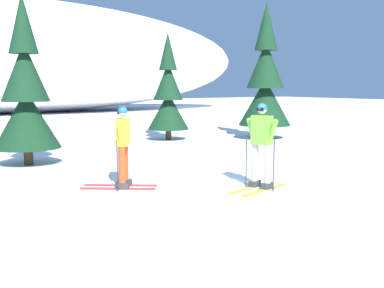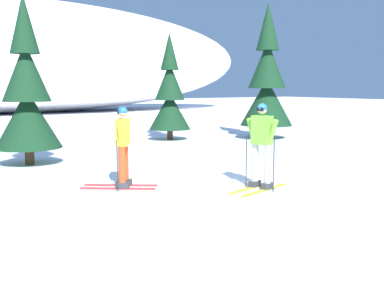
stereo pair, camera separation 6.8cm
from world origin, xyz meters
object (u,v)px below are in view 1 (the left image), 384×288
object	(u,v)px
skier_yellow_jacket	(123,145)
pine_tree_center_right	(168,95)
pine_tree_center_left	(26,94)
skier_lime_jacket	(261,144)
pine_tree_far_right	(265,83)

from	to	relation	value
skier_yellow_jacket	pine_tree_center_right	bearing A→B (deg)	53.83
pine_tree_center_right	pine_tree_center_left	bearing A→B (deg)	-153.90
skier_lime_jacket	skier_yellow_jacket	xyz separation A→B (m)	(-2.41, 1.67, -0.04)
skier_lime_jacket	skier_yellow_jacket	distance (m)	2.93
pine_tree_center_left	skier_lime_jacket	bearing A→B (deg)	-59.38
skier_lime_jacket	pine_tree_far_right	size ratio (longest dim) A/B	0.33
skier_yellow_jacket	pine_tree_far_right	size ratio (longest dim) A/B	0.32
pine_tree_center_left	pine_tree_center_right	bearing A→B (deg)	26.10
pine_tree_center_left	pine_tree_center_right	world-z (taller)	pine_tree_center_left
skier_lime_jacket	pine_tree_center_right	distance (m)	9.26
skier_lime_jacket	pine_tree_center_right	bearing A→B (deg)	72.33
skier_yellow_jacket	pine_tree_center_right	xyz separation A→B (m)	(5.21, 7.12, 0.87)
skier_lime_jacket	pine_tree_far_right	world-z (taller)	pine_tree_far_right
skier_yellow_jacket	pine_tree_center_left	world-z (taller)	pine_tree_center_left
skier_yellow_jacket	pine_tree_center_right	size ratio (longest dim) A/B	0.41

